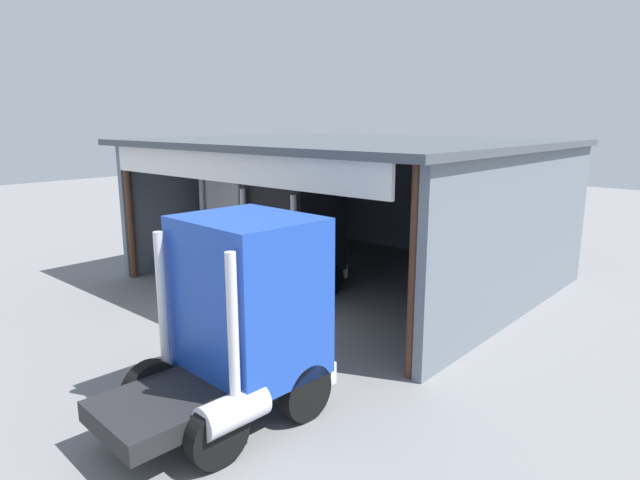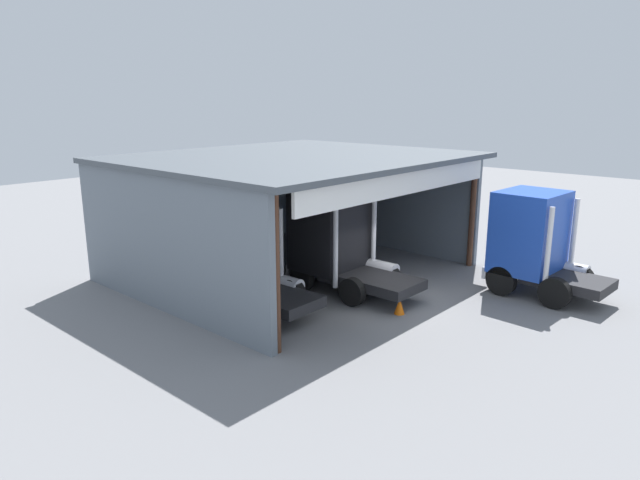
{
  "view_description": "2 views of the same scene",
  "coord_description": "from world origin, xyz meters",
  "views": [
    {
      "loc": [
        11.56,
        -9.3,
        5.49
      ],
      "look_at": [
        0.0,
        3.65,
        1.64
      ],
      "focal_mm": 30.32,
      "sensor_mm": 36.0,
      "label": 1
    },
    {
      "loc": [
        -16.15,
        -10.72,
        7.07
      ],
      "look_at": [
        0.0,
        3.65,
        1.64
      ],
      "focal_mm": 31.9,
      "sensor_mm": 36.0,
      "label": 2
    }
  ],
  "objects": [
    {
      "name": "traffic_cone",
      "position": [
        -0.98,
        -0.79,
        0.28
      ],
      "size": [
        0.36,
        0.36,
        0.56
      ],
      "primitive_type": "cone",
      "color": "orange",
      "rests_on": "ground"
    },
    {
      "name": "ground_plane",
      "position": [
        0.0,
        0.0,
        0.0
      ],
      "size": [
        80.0,
        80.0,
        0.0
      ],
      "primitive_type": "plane",
      "color": "slate",
      "rests_on": "ground"
    },
    {
      "name": "truck_blue_center_bay",
      "position": [
        4.15,
        -3.19,
        1.97
      ],
      "size": [
        2.67,
        4.23,
        3.78
      ],
      "rotation": [
        0.0,
        0.0,
        -0.05
      ],
      "color": "#1E47B7",
      "rests_on": "ground"
    },
    {
      "name": "truck_white_left_bay",
      "position": [
        -4.06,
        3.7,
        1.79
      ],
      "size": [
        2.55,
        4.7,
        3.45
      ],
      "rotation": [
        0.0,
        0.0,
        0.02
      ],
      "color": "white",
      "rests_on": "ground"
    },
    {
      "name": "tool_cart",
      "position": [
        1.62,
        9.48,
        0.5
      ],
      "size": [
        0.9,
        0.6,
        1.0
      ],
      "primitive_type": "cube",
      "color": "#1E59A5",
      "rests_on": "ground"
    },
    {
      "name": "workshop_shed",
      "position": [
        0.0,
        6.04,
        3.39
      ],
      "size": [
        12.65,
        11.06,
        4.87
      ],
      "color": "slate",
      "rests_on": "ground"
    },
    {
      "name": "oil_drum",
      "position": [
        2.58,
        9.79,
        0.47
      ],
      "size": [
        0.58,
        0.58,
        0.94
      ],
      "primitive_type": "cylinder",
      "color": "#194CB2",
      "rests_on": "ground"
    },
    {
      "name": "truck_black_yard_outside",
      "position": [
        -0.31,
        2.56,
        1.92
      ],
      "size": [
        2.64,
        4.99,
        3.75
      ],
      "rotation": [
        0.0,
        0.0,
        -0.0
      ],
      "color": "black",
      "rests_on": "ground"
    }
  ]
}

